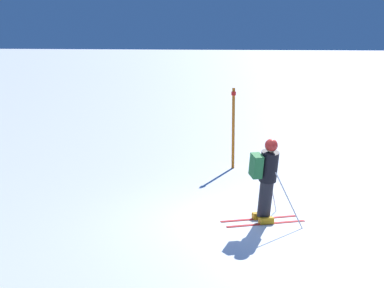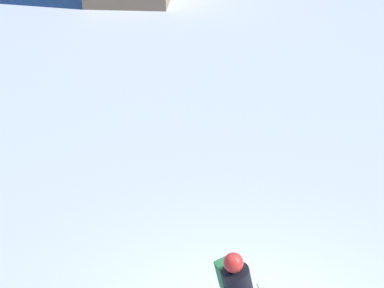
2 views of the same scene
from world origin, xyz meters
name	(u,v)px [view 1 (image 1 of 2)]	position (x,y,z in m)	size (l,w,h in m)	color
ground_plane	(262,223)	(0.00, 0.00, 0.00)	(300.00, 300.00, 0.00)	white
skier	(266,177)	(-0.12, -0.07, 0.95)	(1.40, 1.64, 1.73)	red
trail_marker	(233,125)	(5.05, 1.35, 1.20)	(0.13, 0.13, 2.21)	orange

